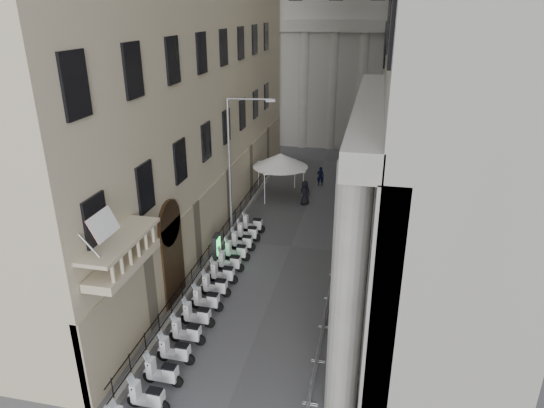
{
  "coord_description": "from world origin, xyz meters",
  "views": [
    {
      "loc": [
        4.71,
        -8.33,
        14.37
      ],
      "look_at": [
        -0.39,
        15.29,
        4.5
      ],
      "focal_mm": 32.0,
      "sensor_mm": 36.0,
      "label": 1
    }
  ],
  "objects_px": {
    "pedestrian_b": "(351,172)",
    "security_tent": "(288,163)",
    "street_lamp": "(235,156)",
    "pedestrian_a": "(320,176)",
    "info_kiosk": "(217,249)"
  },
  "relations": [
    {
      "from": "pedestrian_b",
      "to": "security_tent",
      "type": "bearing_deg",
      "value": 83.98
    },
    {
      "from": "street_lamp",
      "to": "pedestrian_b",
      "type": "bearing_deg",
      "value": 52.32
    },
    {
      "from": "street_lamp",
      "to": "pedestrian_b",
      "type": "relative_size",
      "value": 4.72
    },
    {
      "from": "street_lamp",
      "to": "pedestrian_a",
      "type": "height_order",
      "value": "street_lamp"
    },
    {
      "from": "info_kiosk",
      "to": "pedestrian_b",
      "type": "relative_size",
      "value": 0.94
    },
    {
      "from": "security_tent",
      "to": "pedestrian_b",
      "type": "relative_size",
      "value": 2.26
    },
    {
      "from": "pedestrian_a",
      "to": "info_kiosk",
      "type": "bearing_deg",
      "value": 68.07
    },
    {
      "from": "security_tent",
      "to": "pedestrian_a",
      "type": "height_order",
      "value": "security_tent"
    },
    {
      "from": "security_tent",
      "to": "pedestrian_b",
      "type": "height_order",
      "value": "security_tent"
    },
    {
      "from": "street_lamp",
      "to": "pedestrian_b",
      "type": "distance_m",
      "value": 14.72
    },
    {
      "from": "security_tent",
      "to": "street_lamp",
      "type": "distance_m",
      "value": 8.13
    },
    {
      "from": "pedestrian_b",
      "to": "info_kiosk",
      "type": "bearing_deg",
      "value": 105.28
    },
    {
      "from": "info_kiosk",
      "to": "pedestrian_a",
      "type": "relative_size",
      "value": 1.08
    },
    {
      "from": "info_kiosk",
      "to": "pedestrian_a",
      "type": "bearing_deg",
      "value": 73.03
    },
    {
      "from": "pedestrian_a",
      "to": "pedestrian_b",
      "type": "relative_size",
      "value": 0.87
    }
  ]
}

